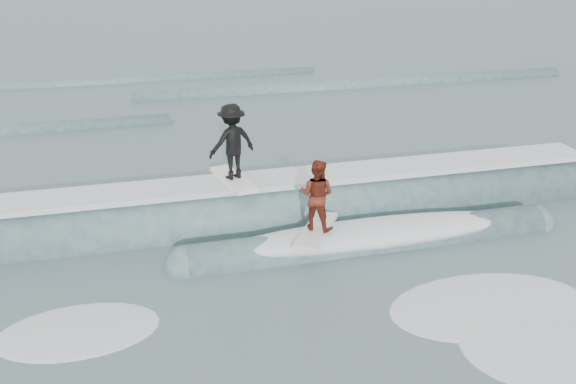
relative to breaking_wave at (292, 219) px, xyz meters
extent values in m
plane|color=#425D61|center=(-0.29, -3.58, -0.05)|extent=(160.00, 160.00, 0.00)
cylinder|color=#355459|center=(-0.29, 0.36, -0.05)|extent=(18.23, 1.99, 1.99)
sphere|color=#355459|center=(8.82, 0.36, -0.05)|extent=(1.99, 1.99, 1.99)
cylinder|color=#355459|center=(1.51, -1.84, -0.05)|extent=(9.00, 1.04, 1.04)
sphere|color=#355459|center=(-2.99, -1.84, -0.05)|extent=(1.04, 1.04, 1.04)
sphere|color=#355459|center=(6.01, -1.84, -0.05)|extent=(1.04, 1.04, 1.04)
cube|color=silver|center=(-0.29, 0.36, 1.02)|extent=(18.00, 1.30, 0.14)
ellipsoid|color=silver|center=(1.51, -1.84, 0.25)|extent=(7.60, 1.30, 0.60)
cube|color=white|center=(-1.48, 0.36, 1.14)|extent=(0.95, 2.07, 0.10)
imported|color=black|center=(-1.48, 0.36, 2.15)|extent=(1.40, 1.07, 1.92)
cube|color=silver|center=(0.07, -1.84, 0.52)|extent=(1.55, 1.98, 0.10)
imported|color=#5B1D11|center=(0.07, -1.84, 1.41)|extent=(1.04, 1.01, 1.69)
ellipsoid|color=silver|center=(3.04, -6.48, -0.05)|extent=(3.38, 2.30, 0.10)
ellipsoid|color=silver|center=(-5.28, -3.80, -0.05)|extent=(3.27, 2.23, 0.10)
ellipsoid|color=silver|center=(2.78, -5.03, -0.05)|extent=(3.66, 2.50, 0.10)
ellipsoid|color=silver|center=(-5.69, -3.67, -0.05)|extent=(1.78, 1.21, 0.10)
cylinder|color=#355459|center=(7.46, 14.42, -0.05)|extent=(22.00, 0.80, 0.80)
cylinder|color=#355459|center=(-4.78, 18.42, -0.05)|extent=(22.00, 0.60, 0.60)
camera|label=1|loc=(-4.09, -14.81, 7.00)|focal=40.00mm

